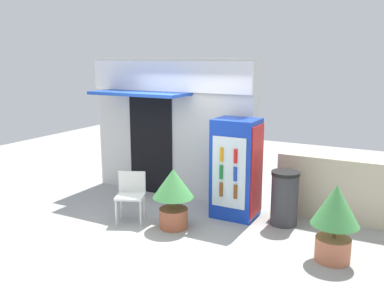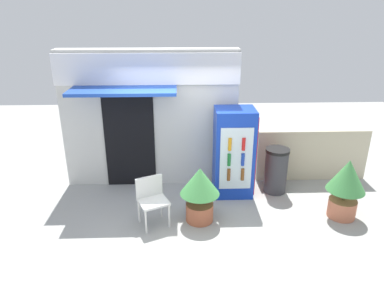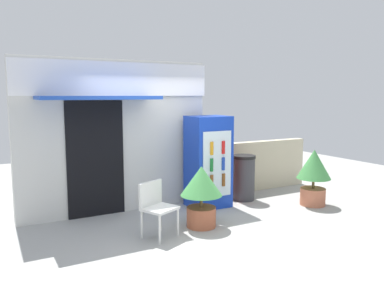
# 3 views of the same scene
# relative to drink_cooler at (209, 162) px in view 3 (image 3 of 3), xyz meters

# --- Properties ---
(ground) EXTENTS (16.00, 16.00, 0.00)m
(ground) POSITION_rel_drink_cooler_xyz_m (-1.02, -1.02, -0.88)
(ground) COLOR #A3A39E
(storefront_building) EXTENTS (3.52, 1.11, 2.78)m
(storefront_building) POSITION_rel_drink_cooler_xyz_m (-1.66, 0.59, 0.57)
(storefront_building) COLOR silver
(storefront_building) RESTS_ON ground
(drink_cooler) EXTENTS (0.77, 0.69, 1.75)m
(drink_cooler) POSITION_rel_drink_cooler_xyz_m (0.00, 0.00, 0.00)
(drink_cooler) COLOR #1438B2
(drink_cooler) RESTS_ON ground
(plastic_chair) EXTENTS (0.60, 0.57, 0.84)m
(plastic_chair) POSITION_rel_drink_cooler_xyz_m (-1.54, -1.01, -0.37)
(plastic_chair) COLOR silver
(plastic_chair) RESTS_ON ground
(potted_plant_near_shop) EXTENTS (0.68, 0.68, 1.01)m
(potted_plant_near_shop) POSITION_rel_drink_cooler_xyz_m (-0.72, -0.96, -0.26)
(potted_plant_near_shop) COLOR #AD5B3D
(potted_plant_near_shop) RESTS_ON ground
(potted_plant_curbside) EXTENTS (0.66, 0.66, 1.10)m
(potted_plant_curbside) POSITION_rel_drink_cooler_xyz_m (1.83, -0.93, -0.22)
(potted_plant_curbside) COLOR #BC6B4C
(potted_plant_curbside) RESTS_ON ground
(trash_bin) EXTENTS (0.47, 0.47, 0.93)m
(trash_bin) POSITION_rel_drink_cooler_xyz_m (0.87, 0.04, -0.41)
(trash_bin) COLOR #38383D
(trash_bin) RESTS_ON ground
(stone_boundary_wall) EXTENTS (2.37, 0.20, 1.11)m
(stone_boundary_wall) POSITION_rel_drink_cooler_xyz_m (1.78, 0.60, -0.32)
(stone_boundary_wall) COLOR beige
(stone_boundary_wall) RESTS_ON ground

